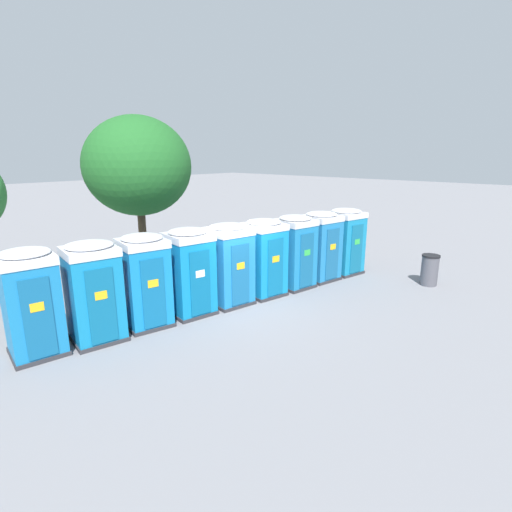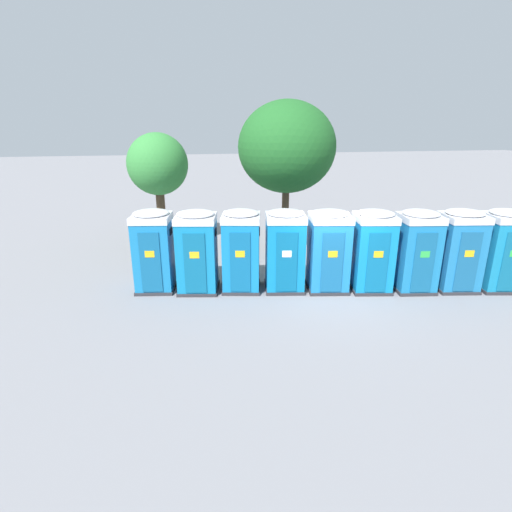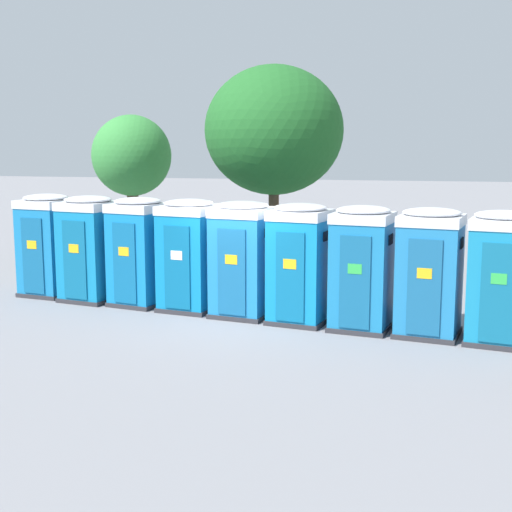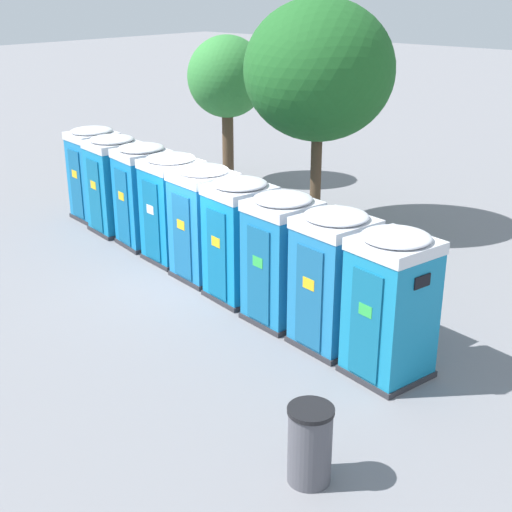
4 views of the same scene
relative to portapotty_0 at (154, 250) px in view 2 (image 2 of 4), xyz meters
The scene contains 12 objects.
ground_plane 5.55m from the portapotty_0, 13.40° to the right, with size 120.00×120.00×0.00m, color slate.
portapotty_0 is the anchor object (origin of this frame).
portapotty_1 1.35m from the portapotty_0, 14.85° to the right, with size 1.42×1.40×2.54m.
portapotty_2 2.70m from the portapotty_0, 10.98° to the right, with size 1.39×1.42×2.54m.
portapotty_3 4.05m from the portapotty_0, 10.88° to the right, with size 1.38×1.38×2.54m.
portapotty_4 5.40m from the portapotty_0, 11.21° to the right, with size 1.40×1.38×2.54m.
portapotty_5 6.74m from the portapotty_0, 11.36° to the right, with size 1.38×1.39×2.54m.
portapotty_6 8.09m from the portapotty_0, 11.35° to the right, with size 1.34×1.36×2.54m.
portapotty_7 9.44m from the portapotty_0, 10.90° to the right, with size 1.40×1.39×2.54m.
portapotty_8 10.79m from the portapotty_0, 10.90° to the right, with size 1.41×1.40×2.54m.
street_tree_0 6.69m from the portapotty_0, 32.99° to the left, with size 3.78×3.78×5.88m.
street_tree_1 5.62m from the portapotty_0, 88.99° to the left, with size 2.50×2.50×4.67m.
Camera 2 is at (-4.43, -10.86, 4.99)m, focal length 28.00 mm.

